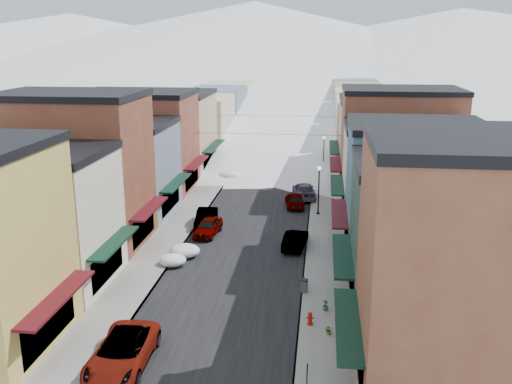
% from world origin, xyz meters
% --- Properties ---
extents(road, '(10.00, 160.00, 0.01)m').
position_xyz_m(road, '(0.00, 60.00, 0.01)').
color(road, black).
rests_on(road, ground).
extents(sidewalk_left, '(3.20, 160.00, 0.15)m').
position_xyz_m(sidewalk_left, '(-6.60, 60.00, 0.07)').
color(sidewalk_left, gray).
rests_on(sidewalk_left, ground).
extents(sidewalk_right, '(3.20, 160.00, 0.15)m').
position_xyz_m(sidewalk_right, '(6.60, 60.00, 0.07)').
color(sidewalk_right, gray).
rests_on(sidewalk_right, ground).
extents(curb_left, '(0.10, 160.00, 0.15)m').
position_xyz_m(curb_left, '(-5.05, 60.00, 0.07)').
color(curb_left, slate).
rests_on(curb_left, ground).
extents(curb_right, '(0.10, 160.00, 0.15)m').
position_xyz_m(curb_right, '(5.05, 60.00, 0.07)').
color(curb_right, slate).
rests_on(curb_right, ground).
extents(bldg_l_cream, '(11.30, 8.20, 9.50)m').
position_xyz_m(bldg_l_cream, '(-13.19, 12.50, 4.76)').
color(bldg_l_cream, beige).
rests_on(bldg_l_cream, ground).
extents(bldg_l_brick_near, '(12.30, 8.20, 12.50)m').
position_xyz_m(bldg_l_brick_near, '(-13.69, 20.50, 6.26)').
color(bldg_l_brick_near, brown).
rests_on(bldg_l_brick_near, ground).
extents(bldg_l_grayblue, '(11.30, 9.20, 9.00)m').
position_xyz_m(bldg_l_grayblue, '(-13.19, 29.00, 4.51)').
color(bldg_l_grayblue, slate).
rests_on(bldg_l_grayblue, ground).
extents(bldg_l_brick_far, '(13.30, 9.20, 11.00)m').
position_xyz_m(bldg_l_brick_far, '(-14.19, 38.00, 5.51)').
color(bldg_l_brick_far, brown).
rests_on(bldg_l_brick_far, ground).
extents(bldg_l_tan, '(11.30, 11.20, 10.00)m').
position_xyz_m(bldg_l_tan, '(-13.19, 48.00, 5.01)').
color(bldg_l_tan, tan).
rests_on(bldg_l_tan, ground).
extents(bldg_r_brick_near, '(12.30, 9.20, 12.50)m').
position_xyz_m(bldg_r_brick_near, '(13.69, 3.00, 6.26)').
color(bldg_r_brick_near, brown).
rests_on(bldg_r_brick_near, ground).
extents(bldg_r_green, '(11.30, 9.20, 9.50)m').
position_xyz_m(bldg_r_green, '(13.19, 12.00, 4.76)').
color(bldg_r_green, '#1B392E').
rests_on(bldg_r_green, ground).
extents(bldg_r_blue, '(11.30, 9.20, 10.50)m').
position_xyz_m(bldg_r_blue, '(13.19, 21.00, 5.26)').
color(bldg_r_blue, '#365E7A').
rests_on(bldg_r_blue, ground).
extents(bldg_r_cream, '(12.30, 9.20, 9.00)m').
position_xyz_m(bldg_r_cream, '(13.69, 30.00, 4.51)').
color(bldg_r_cream, beige).
rests_on(bldg_r_cream, ground).
extents(bldg_r_brick_far, '(13.30, 9.20, 11.50)m').
position_xyz_m(bldg_r_brick_far, '(14.19, 39.00, 5.76)').
color(bldg_r_brick_far, brown).
rests_on(bldg_r_brick_far, ground).
extents(bldg_r_tan, '(11.30, 11.20, 9.50)m').
position_xyz_m(bldg_r_tan, '(13.19, 49.00, 4.76)').
color(bldg_r_tan, tan).
rests_on(bldg_r_tan, ground).
extents(distant_blocks, '(34.00, 55.00, 8.00)m').
position_xyz_m(distant_blocks, '(0.00, 83.00, 4.00)').
color(distant_blocks, gray).
rests_on(distant_blocks, ground).
extents(mountain_ridge, '(670.00, 340.00, 34.00)m').
position_xyz_m(mountain_ridge, '(-19.47, 277.18, 14.36)').
color(mountain_ridge, silver).
rests_on(mountain_ridge, ground).
extents(overhead_cables, '(16.40, 15.04, 0.04)m').
position_xyz_m(overhead_cables, '(0.00, 47.50, 6.20)').
color(overhead_cables, black).
rests_on(overhead_cables, ground).
extents(car_white_suv, '(2.91, 6.08, 1.67)m').
position_xyz_m(car_white_suv, '(-3.85, 3.00, 0.84)').
color(car_white_suv, silver).
rests_on(car_white_suv, ground).
extents(car_silver_sedan, '(2.20, 4.46, 1.46)m').
position_xyz_m(car_silver_sedan, '(-3.50, 23.67, 0.73)').
color(car_silver_sedan, '#AEB2B6').
rests_on(car_silver_sedan, ground).
extents(car_dark_hatch, '(1.97, 4.81, 1.55)m').
position_xyz_m(car_dark_hatch, '(-4.14, 25.96, 0.78)').
color(car_dark_hatch, black).
rests_on(car_dark_hatch, ground).
extents(car_silver_wagon, '(2.46, 4.98, 1.39)m').
position_xyz_m(car_silver_wagon, '(-3.50, 49.29, 0.70)').
color(car_silver_wagon, '#A4A7AC').
rests_on(car_silver_wagon, ground).
extents(car_green_sedan, '(2.06, 4.51, 1.43)m').
position_xyz_m(car_green_sedan, '(4.16, 21.40, 0.72)').
color(car_green_sedan, black).
rests_on(car_green_sedan, ground).
extents(car_gray_suv, '(2.33, 4.57, 1.49)m').
position_xyz_m(car_gray_suv, '(3.51, 33.04, 0.74)').
color(car_gray_suv, gray).
rests_on(car_gray_suv, ground).
extents(car_black_sedan, '(2.88, 5.70, 1.59)m').
position_xyz_m(car_black_sedan, '(4.30, 36.55, 0.79)').
color(car_black_sedan, black).
rests_on(car_black_sedan, ground).
extents(car_lane_silver, '(1.98, 4.36, 1.45)m').
position_xyz_m(car_lane_silver, '(-1.16, 51.39, 0.73)').
color(car_lane_silver, gray).
rests_on(car_lane_silver, ground).
extents(car_lane_white, '(2.97, 5.52, 1.47)m').
position_xyz_m(car_lane_white, '(1.53, 65.79, 0.74)').
color(car_lane_white, white).
rests_on(car_lane_white, ground).
extents(fire_hydrant, '(0.47, 0.35, 0.80)m').
position_xyz_m(fire_hydrant, '(5.70, 8.39, 0.52)').
color(fire_hydrant, '#AD1609').
rests_on(fire_hydrant, sidewalk_right).
extents(parking_sign, '(0.08, 0.26, 1.97)m').
position_xyz_m(parking_sign, '(5.74, 1.00, 1.30)').
color(parking_sign, black).
rests_on(parking_sign, sidewalk_right).
extents(trash_can, '(0.52, 0.52, 0.89)m').
position_xyz_m(trash_can, '(5.20, 12.83, 0.60)').
color(trash_can, slate).
rests_on(trash_can, sidewalk_right).
extents(streetlamp_near, '(0.39, 0.39, 4.69)m').
position_xyz_m(streetlamp_near, '(5.89, 30.45, 3.11)').
color(streetlamp_near, black).
rests_on(streetlamp_near, sidewalk_right).
extents(streetlamp_far, '(0.37, 0.37, 4.44)m').
position_xyz_m(streetlamp_far, '(6.30, 48.84, 2.95)').
color(streetlamp_far, black).
rests_on(streetlamp_far, sidewalk_right).
extents(planter_near, '(0.51, 0.44, 0.53)m').
position_xyz_m(planter_near, '(6.81, 7.38, 0.42)').
color(planter_near, '#3F6F32').
rests_on(planter_near, sidewalk_right).
extents(planter_far, '(0.52, 0.52, 0.65)m').
position_xyz_m(planter_far, '(6.60, 10.37, 0.48)').
color(planter_far, '#31642E').
rests_on(planter_far, sidewalk_right).
extents(snow_pile_near, '(2.39, 2.67, 1.01)m').
position_xyz_m(snow_pile_near, '(-4.28, 18.51, 0.48)').
color(snow_pile_near, white).
rests_on(snow_pile_near, ground).
extents(snow_pile_mid, '(2.06, 2.47, 0.87)m').
position_xyz_m(snow_pile_mid, '(-4.76, 16.65, 0.42)').
color(snow_pile_mid, white).
rests_on(snow_pile_mid, ground).
extents(snow_pile_far, '(2.49, 2.74, 1.06)m').
position_xyz_m(snow_pile_far, '(-4.88, 43.52, 0.50)').
color(snow_pile_far, white).
rests_on(snow_pile_far, ground).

